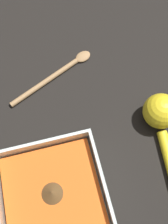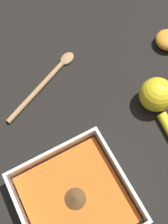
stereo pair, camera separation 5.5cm
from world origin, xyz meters
name	(u,v)px [view 1 (the left image)]	position (x,y,z in m)	size (l,w,h in m)	color
ground_plane	(37,195)	(0.00, 0.00, 0.00)	(4.00, 4.00, 0.00)	black
square_dish	(53,194)	(-0.03, 0.01, 0.02)	(0.20, 0.20, 0.06)	silver
lemon_squeezer	(162,119)	(-0.28, -0.08, 0.03)	(0.08, 0.22, 0.08)	yellow
wooden_spoon	(56,74)	(-0.09, -0.26, 0.01)	(0.22, 0.12, 0.01)	tan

